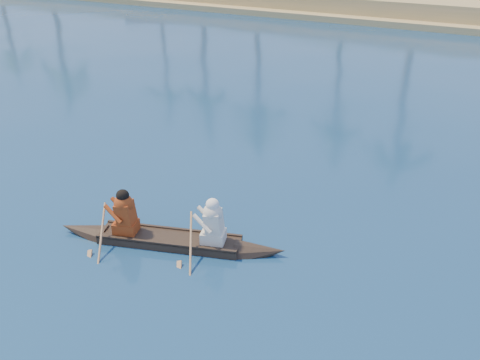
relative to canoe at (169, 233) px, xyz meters
The scene contains 2 objects.
ground 4.27m from the canoe, 150.88° to the left, with size 160.00×160.00×0.00m, color #0B264A.
canoe is the anchor object (origin of this frame).
Camera 1 is at (9.10, -9.50, 6.03)m, focal length 40.00 mm.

